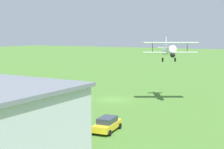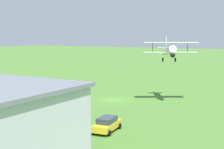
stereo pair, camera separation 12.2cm
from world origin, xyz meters
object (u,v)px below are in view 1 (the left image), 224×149
biplane (169,50)px  person_near_hangar_door (67,110)px  person_crossing_taxiway (4,98)px  person_walking_on_apron (58,105)px  person_by_parked_cars (88,113)px  car_yellow (107,124)px

biplane → person_near_hangar_door: size_ratio=5.09×
person_crossing_taxiway → person_walking_on_apron: bearing=-178.6°
biplane → person_walking_on_apron: size_ratio=4.84×
person_by_parked_cars → person_walking_on_apron: size_ratio=0.96×
biplane → person_crossing_taxiway: biplane is taller
person_crossing_taxiway → car_yellow: bearing=166.6°
biplane → car_yellow: bearing=89.4°
biplane → person_walking_on_apron: 18.49m
car_yellow → person_crossing_taxiway: bearing=-13.4°
person_by_parked_cars → biplane: bearing=-107.6°
person_crossing_taxiway → person_near_hangar_door: bearing=172.3°
car_yellow → biplane: bearing=-90.6°
car_yellow → person_crossing_taxiway: size_ratio=2.57×
biplane → person_near_hangar_door: bearing=61.7°
person_near_hangar_door → person_by_parked_cars: (-3.26, 0.14, 0.00)m
person_near_hangar_door → person_crossing_taxiway: 13.42m
person_crossing_taxiway → biplane: bearing=-148.4°
biplane → person_by_parked_cars: 17.41m
person_walking_on_apron → car_yellow: bearing=154.0°
biplane → person_walking_on_apron: (11.09, 12.90, -7.24)m
car_yellow → person_walking_on_apron: size_ratio=2.69×
car_yellow → person_walking_on_apron: person_walking_on_apron is taller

